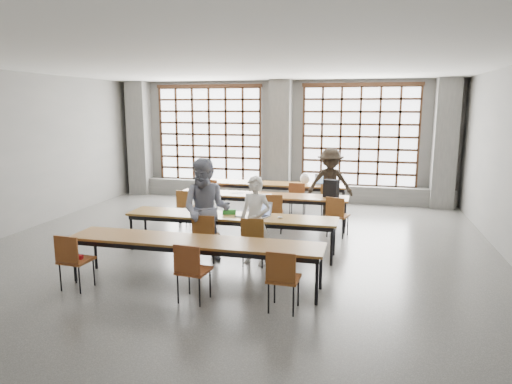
{
  "coord_description": "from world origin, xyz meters",
  "views": [
    {
      "loc": [
        2.43,
        -7.92,
        2.75
      ],
      "look_at": [
        0.43,
        0.4,
        1.14
      ],
      "focal_mm": 32.0,
      "sensor_mm": 36.0,
      "label": 1
    }
  ],
  "objects_px": {
    "laptop_back": "(322,182)",
    "phone": "(238,217)",
    "desk_row_c": "(231,219)",
    "chair_mid_right": "(337,213)",
    "desk_row_a": "(271,185)",
    "student_male": "(255,221)",
    "student_back": "(330,183)",
    "mouse": "(280,217)",
    "laptop_front": "(261,212)",
    "chair_near_mid": "(191,267)",
    "chair_near_right": "(283,275)",
    "desk_row_d": "(194,244)",
    "plastic_bag": "(305,179)",
    "chair_front_right": "(254,236)",
    "backpack": "(331,188)",
    "chair_near_left": "(72,256)",
    "red_pouch": "(76,257)",
    "student_female": "(206,210)",
    "desk_row_b": "(262,197)",
    "chair_mid_left": "(187,205)",
    "chair_back_right": "(329,197)",
    "green_box": "(229,212)",
    "chair_mid_centre": "(273,209)",
    "chair_back_left": "(213,192)",
    "chair_front_left": "(205,233)"
  },
  "relations": [
    {
      "from": "desk_row_b",
      "to": "mouse",
      "type": "bearing_deg",
      "value": -68.83
    },
    {
      "from": "desk_row_c",
      "to": "chair_mid_right",
      "type": "bearing_deg",
      "value": 38.99
    },
    {
      "from": "laptop_back",
      "to": "plastic_bag",
      "type": "height_order",
      "value": "plastic_bag"
    },
    {
      "from": "desk_row_d",
      "to": "student_back",
      "type": "xyz_separation_m",
      "value": [
        1.68,
        4.96,
        0.2
      ]
    },
    {
      "from": "chair_near_mid",
      "to": "backpack",
      "type": "relative_size",
      "value": 2.2
    },
    {
      "from": "desk_row_a",
      "to": "chair_mid_right",
      "type": "xyz_separation_m",
      "value": [
        1.89,
        -2.26,
        -0.13
      ]
    },
    {
      "from": "laptop_front",
      "to": "student_male",
      "type": "bearing_deg",
      "value": -87.01
    },
    {
      "from": "chair_front_left",
      "to": "student_female",
      "type": "relative_size",
      "value": 0.48
    },
    {
      "from": "desk_row_d",
      "to": "chair_near_mid",
      "type": "xyz_separation_m",
      "value": [
        0.19,
        -0.63,
        -0.13
      ]
    },
    {
      "from": "phone",
      "to": "plastic_bag",
      "type": "distance_m",
      "value": 4.0
    },
    {
      "from": "green_box",
      "to": "red_pouch",
      "type": "distance_m",
      "value": 2.9
    },
    {
      "from": "chair_front_right",
      "to": "backpack",
      "type": "distance_m",
      "value": 3.07
    },
    {
      "from": "chair_back_left",
      "to": "student_back",
      "type": "relative_size",
      "value": 0.51
    },
    {
      "from": "chair_front_right",
      "to": "laptop_back",
      "type": "xyz_separation_m",
      "value": [
        0.74,
        4.52,
        0.25
      ]
    },
    {
      "from": "chair_mid_centre",
      "to": "phone",
      "type": "bearing_deg",
      "value": -101.79
    },
    {
      "from": "mouse",
      "to": "desk_row_c",
      "type": "bearing_deg",
      "value": 178.79
    },
    {
      "from": "desk_row_d",
      "to": "chair_near_left",
      "type": "bearing_deg",
      "value": -159.75
    },
    {
      "from": "desk_row_c",
      "to": "laptop_front",
      "type": "bearing_deg",
      "value": 10.67
    },
    {
      "from": "laptop_back",
      "to": "phone",
      "type": "height_order",
      "value": "laptop_back"
    },
    {
      "from": "chair_front_right",
      "to": "laptop_front",
      "type": "height_order",
      "value": "laptop_front"
    },
    {
      "from": "chair_back_right",
      "to": "laptop_front",
      "type": "relative_size",
      "value": 2.02
    },
    {
      "from": "desk_row_b",
      "to": "mouse",
      "type": "distance_m",
      "value": 2.33
    },
    {
      "from": "mouse",
      "to": "backpack",
      "type": "xyz_separation_m",
      "value": [
        0.76,
        2.22,
        0.18
      ]
    },
    {
      "from": "desk_row_d",
      "to": "student_male",
      "type": "bearing_deg",
      "value": 59.91
    },
    {
      "from": "laptop_back",
      "to": "plastic_bag",
      "type": "bearing_deg",
      "value": -172.35
    },
    {
      "from": "student_back",
      "to": "mouse",
      "type": "relative_size",
      "value": 17.68
    },
    {
      "from": "backpack",
      "to": "red_pouch",
      "type": "distance_m",
      "value": 5.66
    },
    {
      "from": "desk_row_a",
      "to": "chair_back_right",
      "type": "xyz_separation_m",
      "value": [
        1.6,
        -0.63,
        -0.13
      ]
    },
    {
      "from": "mouse",
      "to": "phone",
      "type": "bearing_deg",
      "value": -174.07
    },
    {
      "from": "student_female",
      "to": "red_pouch",
      "type": "distance_m",
      "value": 2.32
    },
    {
      "from": "student_female",
      "to": "backpack",
      "type": "height_order",
      "value": "student_female"
    },
    {
      "from": "chair_front_right",
      "to": "student_female",
      "type": "distance_m",
      "value": 0.99
    },
    {
      "from": "chair_near_right",
      "to": "laptop_back",
      "type": "relative_size",
      "value": 2.2
    },
    {
      "from": "chair_near_right",
      "to": "chair_near_mid",
      "type": "bearing_deg",
      "value": 179.98
    },
    {
      "from": "desk_row_c",
      "to": "student_male",
      "type": "distance_m",
      "value": 0.79
    },
    {
      "from": "chair_mid_left",
      "to": "backpack",
      "type": "xyz_separation_m",
      "value": [
        3.21,
        0.68,
        0.39
      ]
    },
    {
      "from": "desk_row_a",
      "to": "student_male",
      "type": "height_order",
      "value": "student_male"
    },
    {
      "from": "chair_near_mid",
      "to": "chair_near_right",
      "type": "height_order",
      "value": "same"
    },
    {
      "from": "chair_mid_centre",
      "to": "chair_near_left",
      "type": "distance_m",
      "value": 4.47
    },
    {
      "from": "desk_row_b",
      "to": "red_pouch",
      "type": "xyz_separation_m",
      "value": [
        -1.89,
        -4.38,
        -0.16
      ]
    },
    {
      "from": "student_back",
      "to": "student_male",
      "type": "bearing_deg",
      "value": -116.2
    },
    {
      "from": "chair_near_left",
      "to": "phone",
      "type": "distance_m",
      "value": 2.96
    },
    {
      "from": "chair_near_mid",
      "to": "backpack",
      "type": "distance_m",
      "value": 4.8
    },
    {
      "from": "chair_front_right",
      "to": "student_male",
      "type": "relative_size",
      "value": 0.56
    },
    {
      "from": "desk_row_b",
      "to": "chair_mid_left",
      "type": "height_order",
      "value": "chair_mid_left"
    },
    {
      "from": "chair_mid_right",
      "to": "phone",
      "type": "height_order",
      "value": "chair_mid_right"
    },
    {
      "from": "chair_near_mid",
      "to": "laptop_back",
      "type": "bearing_deg",
      "value": 78.75
    },
    {
      "from": "desk_row_c",
      "to": "chair_mid_left",
      "type": "distance_m",
      "value": 2.14
    },
    {
      "from": "phone",
      "to": "backpack",
      "type": "relative_size",
      "value": 0.33
    },
    {
      "from": "chair_near_right",
      "to": "student_female",
      "type": "xyz_separation_m",
      "value": [
        -1.71,
        1.81,
        0.39
      ]
    }
  ]
}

